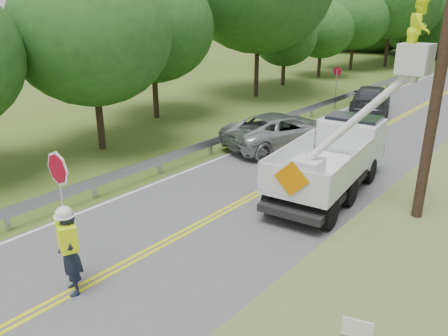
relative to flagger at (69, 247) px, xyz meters
The scene contains 10 objects.
ground 1.31m from the flagger, 90.88° to the right, with size 140.00×140.00×0.00m, color #39541B.
road 13.48m from the flagger, 90.04° to the left, with size 7.20×96.00×0.03m.
guardrail 14.90m from the flagger, 105.69° to the left, with size 0.18×48.00×0.77m.
treeline_left 30.20m from the flagger, 109.34° to the left, with size 10.83×53.50×11.81m.
flagger is the anchor object (origin of this frame).
bucket_truck 9.81m from the flagger, 78.53° to the left, with size 4.31×6.72×6.43m.
suv_silver 12.54m from the flagger, 100.46° to the left, with size 2.63×5.69×1.58m, color #A9ACAF.
suv_darkgrey 21.90m from the flagger, 95.11° to the left, with size 2.23×5.48×1.59m, color #3B3E44.
stop_sign_permanent 21.84m from the flagger, 100.95° to the left, with size 0.55×0.06×2.60m.
yard_sign 6.27m from the flagger, 21.27° to the left, with size 0.55×0.20×0.82m.
Camera 1 is at (8.14, -3.82, 6.26)m, focal length 35.39 mm.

